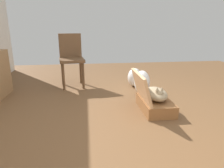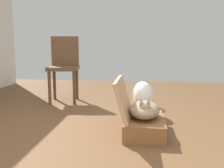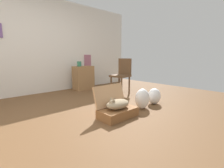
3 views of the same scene
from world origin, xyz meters
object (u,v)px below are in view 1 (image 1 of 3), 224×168
(plastic_bag_clear, at_px, (135,77))
(plastic_bag_white, at_px, (142,82))
(suitcase_base, at_px, (155,105))
(cat, at_px, (156,94))
(chair, at_px, (71,57))

(plastic_bag_clear, bearing_deg, plastic_bag_white, -177.85)
(plastic_bag_white, bearing_deg, suitcase_base, -179.82)
(plastic_bag_clear, bearing_deg, cat, -179.06)
(cat, distance_m, plastic_bag_clear, 1.12)
(cat, height_order, chair, chair)
(cat, bearing_deg, chair, 41.61)
(suitcase_base, relative_size, plastic_bag_white, 1.62)
(plastic_bag_clear, bearing_deg, chair, 80.27)
(plastic_bag_clear, relative_size, chair, 0.36)
(chair, bearing_deg, cat, -56.67)
(suitcase_base, height_order, plastic_bag_clear, plastic_bag_clear)
(chair, bearing_deg, suitcase_base, -56.49)
(suitcase_base, distance_m, plastic_bag_white, 0.68)
(plastic_bag_white, relative_size, chair, 0.41)
(cat, bearing_deg, plastic_bag_white, 0.15)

